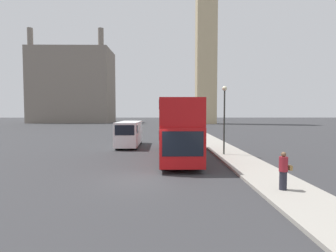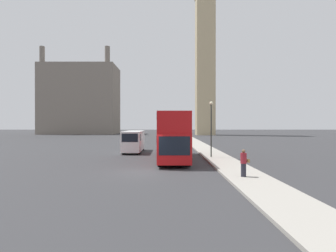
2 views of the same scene
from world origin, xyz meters
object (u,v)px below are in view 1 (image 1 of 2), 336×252
clock_tower (206,14)px  pedestrian (284,171)px  street_lamp (224,109)px  red_double_decker_bus (178,126)px  white_van (129,133)px

clock_tower → pedestrian: clock_tower is taller
clock_tower → street_lamp: bearing=-97.5°
red_double_decker_bus → white_van: size_ratio=1.77×
clock_tower → red_double_decker_bus: size_ratio=5.59×
white_van → pedestrian: 17.18m
red_double_decker_bus → street_lamp: size_ratio=2.10×
pedestrian → street_lamp: street_lamp is taller
red_double_decker_bus → pedestrian: red_double_decker_bus is taller
white_van → pedestrian: bearing=-60.6°
white_van → pedestrian: white_van is taller
clock_tower → pedestrian: (-7.07, -65.96, -30.56)m
pedestrian → street_lamp: bearing=92.3°
white_van → street_lamp: size_ratio=1.19×
pedestrian → white_van: bearing=119.4°
red_double_decker_bus → street_lamp: 3.88m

